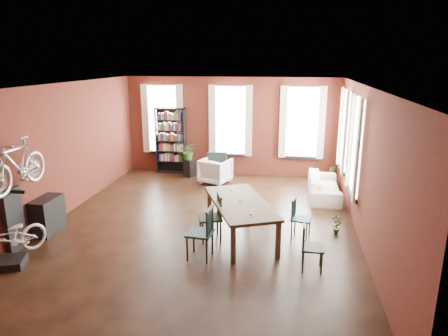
% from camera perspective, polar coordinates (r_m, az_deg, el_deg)
% --- Properties ---
extents(room, '(9.00, 9.04, 3.22)m').
position_cam_1_polar(room, '(9.30, -1.11, 5.35)').
color(room, black).
rests_on(room, ground).
extents(dining_table, '(1.92, 2.59, 0.80)m').
position_cam_1_polar(dining_table, '(8.69, 2.31, -7.32)').
color(dining_table, brown).
rests_on(dining_table, ground).
extents(dining_chair_a, '(0.52, 0.52, 1.03)m').
position_cam_1_polar(dining_chair_a, '(7.78, -3.49, -9.22)').
color(dining_chair_a, '#183435').
rests_on(dining_chair_a, ground).
extents(dining_chair_b, '(0.60, 0.60, 1.01)m').
position_cam_1_polar(dining_chair_b, '(8.51, -1.99, -7.09)').
color(dining_chair_b, black).
rests_on(dining_chair_b, ground).
extents(dining_chair_c, '(0.41, 0.41, 0.87)m').
position_cam_1_polar(dining_chair_c, '(7.56, 12.56, -11.01)').
color(dining_chair_c, '#202E1B').
rests_on(dining_chair_c, ground).
extents(dining_chair_d, '(0.48, 0.48, 0.86)m').
position_cam_1_polar(dining_chair_d, '(8.79, 10.96, -7.11)').
color(dining_chair_d, '#183435').
rests_on(dining_chair_d, ground).
extents(bookshelf, '(1.00, 0.32, 2.20)m').
position_cam_1_polar(bookshelf, '(13.54, -7.58, 3.90)').
color(bookshelf, black).
rests_on(bookshelf, ground).
extents(white_armchair, '(1.04, 1.01, 0.85)m').
position_cam_1_polar(white_armchair, '(12.39, -1.25, -0.23)').
color(white_armchair, silver).
rests_on(white_armchair, ground).
extents(cream_sofa, '(0.61, 2.08, 0.81)m').
position_cam_1_polar(cream_sofa, '(11.52, 14.16, -2.02)').
color(cream_sofa, beige).
rests_on(cream_sofa, ground).
extents(striped_rug, '(0.97, 1.48, 0.01)m').
position_cam_1_polar(striped_rug, '(10.66, 1.71, -5.23)').
color(striped_rug, black).
rests_on(striped_rug, ground).
extents(bike_trainer, '(0.65, 0.65, 0.15)m').
position_cam_1_polar(bike_trainer, '(8.63, -28.26, -11.79)').
color(bike_trainer, black).
rests_on(bike_trainer, ground).
extents(bike_wall_rack, '(0.16, 0.60, 1.30)m').
position_cam_1_polar(bike_wall_rack, '(9.03, -27.78, -6.58)').
color(bike_wall_rack, black).
rests_on(bike_wall_rack, ground).
extents(console_table, '(0.40, 0.80, 0.80)m').
position_cam_1_polar(console_table, '(9.72, -23.88, -6.19)').
color(console_table, black).
rests_on(console_table, ground).
extents(plant_stand, '(0.38, 0.38, 0.58)m').
position_cam_1_polar(plant_stand, '(13.16, -4.98, 0.02)').
color(plant_stand, black).
rests_on(plant_stand, ground).
extents(plant_by_sofa, '(0.35, 0.60, 0.26)m').
position_cam_1_polar(plant_by_sofa, '(12.80, 14.90, -1.62)').
color(plant_by_sofa, '#2E5421').
rests_on(plant_by_sofa, ground).
extents(plant_small, '(0.37, 0.51, 0.17)m').
position_cam_1_polar(plant_small, '(9.26, 15.68, -8.58)').
color(plant_small, '#345D25').
rests_on(plant_small, ground).
extents(bicycle_floor, '(0.82, 0.96, 1.54)m').
position_cam_1_polar(bicycle_floor, '(8.29, -28.90, -6.62)').
color(bicycle_floor, beige).
rests_on(bicycle_floor, bike_trainer).
extents(bicycle_hung, '(0.47, 1.00, 1.66)m').
position_cam_1_polar(bicycle_hung, '(8.48, -27.67, 2.60)').
color(bicycle_hung, '#A5A8AD').
rests_on(bicycle_hung, bike_wall_rack).
extents(plant_on_stand, '(0.60, 0.65, 0.44)m').
position_cam_1_polar(plant_on_stand, '(13.00, -5.08, 2.15)').
color(plant_on_stand, '#295622').
rests_on(plant_on_stand, plant_stand).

